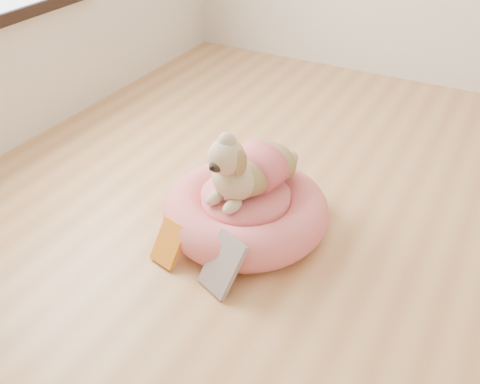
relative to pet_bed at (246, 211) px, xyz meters
The scene contains 5 objects.
floor 0.63m from the pet_bed, 24.98° to the right, with size 4.50×4.50×0.00m, color tan.
pet_bed is the anchor object (origin of this frame).
dog 0.26m from the pet_bed, 83.15° to the left, with size 0.31×0.45×0.33m, color brown, non-canonical shape.
book_yellow 0.37m from the pet_bed, 117.21° to the right, with size 0.12×0.02×0.18m, color yellow.
book_white 0.36m from the pet_bed, 75.62° to the right, with size 0.15×0.02×0.22m, color white.
Camera 1 is at (0.28, -1.36, 1.45)m, focal length 40.00 mm.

